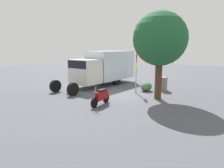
{
  "coord_description": "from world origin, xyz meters",
  "views": [
    {
      "loc": [
        11.77,
        6.89,
        3.17
      ],
      "look_at": [
        1.42,
        -0.04,
        0.99
      ],
      "focal_mm": 32.28,
      "sensor_mm": 36.0,
      "label": 1
    }
  ],
  "objects_px": {
    "motorcycle": "(101,96)",
    "utility_cabinet": "(164,84)",
    "box_truck_near": "(104,66)",
    "stop_sign": "(136,66)",
    "street_tree": "(160,39)",
    "bike_rack_hoop": "(157,88)"
  },
  "relations": [
    {
      "from": "box_truck_near",
      "to": "utility_cabinet",
      "type": "xyz_separation_m",
      "value": [
        -0.38,
        5.3,
        -1.11
      ]
    },
    {
      "from": "motorcycle",
      "to": "bike_rack_hoop",
      "type": "relative_size",
      "value": 2.13
    },
    {
      "from": "utility_cabinet",
      "to": "box_truck_near",
      "type": "bearing_deg",
      "value": -85.86
    },
    {
      "from": "box_truck_near",
      "to": "street_tree",
      "type": "bearing_deg",
      "value": 72.31
    },
    {
      "from": "street_tree",
      "to": "bike_rack_hoop",
      "type": "height_order",
      "value": "street_tree"
    },
    {
      "from": "street_tree",
      "to": "motorcycle",
      "type": "bearing_deg",
      "value": -34.15
    },
    {
      "from": "motorcycle",
      "to": "bike_rack_hoop",
      "type": "height_order",
      "value": "motorcycle"
    },
    {
      "from": "utility_cabinet",
      "to": "stop_sign",
      "type": "bearing_deg",
      "value": -38.5
    },
    {
      "from": "motorcycle",
      "to": "utility_cabinet",
      "type": "relative_size",
      "value": 1.73
    },
    {
      "from": "bike_rack_hoop",
      "to": "stop_sign",
      "type": "bearing_deg",
      "value": -10.94
    },
    {
      "from": "street_tree",
      "to": "utility_cabinet",
      "type": "relative_size",
      "value": 5.19
    },
    {
      "from": "motorcycle",
      "to": "utility_cabinet",
      "type": "xyz_separation_m",
      "value": [
        -5.82,
        1.61,
        0.0
      ]
    },
    {
      "from": "street_tree",
      "to": "box_truck_near",
      "type": "bearing_deg",
      "value": -110.95
    },
    {
      "from": "box_truck_near",
      "to": "bike_rack_hoop",
      "type": "bearing_deg",
      "value": 110.19
    },
    {
      "from": "stop_sign",
      "to": "utility_cabinet",
      "type": "relative_size",
      "value": 2.8
    },
    {
      "from": "box_truck_near",
      "to": "stop_sign",
      "type": "relative_size",
      "value": 2.84
    },
    {
      "from": "bike_rack_hoop",
      "to": "motorcycle",
      "type": "bearing_deg",
      "value": -6.01
    },
    {
      "from": "bike_rack_hoop",
      "to": "box_truck_near",
      "type": "bearing_deg",
      "value": -73.07
    },
    {
      "from": "street_tree",
      "to": "utility_cabinet",
      "type": "distance_m",
      "value": 4.19
    },
    {
      "from": "stop_sign",
      "to": "street_tree",
      "type": "relative_size",
      "value": 0.54
    },
    {
      "from": "stop_sign",
      "to": "street_tree",
      "type": "bearing_deg",
      "value": 67.44
    },
    {
      "from": "box_truck_near",
      "to": "stop_sign",
      "type": "distance_m",
      "value": 4.13
    }
  ]
}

